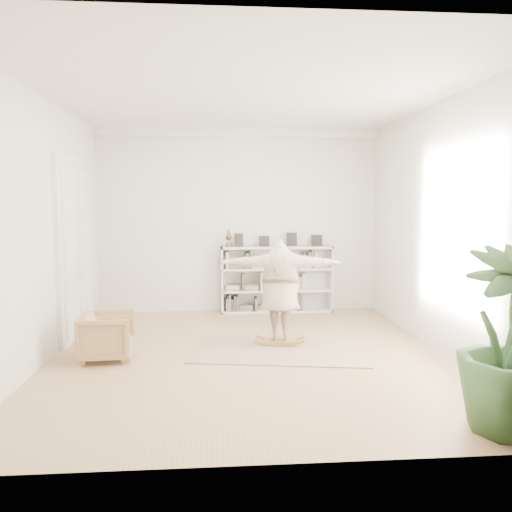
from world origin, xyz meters
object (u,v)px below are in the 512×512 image
Objects in this scene: person at (280,288)px; houseplant at (511,340)px; rocker_board at (280,341)px; bookshelf at (276,280)px; armchair at (107,336)px.

houseplant reaches higher than person.
rocker_board is 0.29× the size of person.
houseplant is (1.56, -5.37, 0.24)m from bookshelf.
rocker_board is (2.46, 0.48, -0.25)m from armchair.
bookshelf reaches higher than rocker_board.
person is 3.49m from houseplant.
houseplant reaches higher than armchair.
armchair is at bearing -133.35° from bookshelf.
armchair is 2.52m from rocker_board.
armchair is 4.97m from houseplant.
bookshelf is 2.39m from person.
person reaches higher than armchair.
houseplant reaches higher than rocker_board.
bookshelf is 3.93m from armchair.
houseplant is at bearing 130.11° from person.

